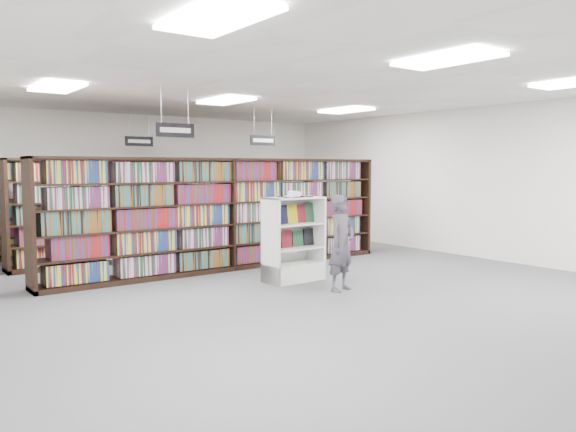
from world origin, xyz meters
TOP-DOWN VIEW (x-y plane):
  - floor at (0.00, 0.00)m, footprint 12.00×12.00m
  - ceiling at (0.00, 0.00)m, footprint 10.00×12.00m
  - wall_back at (0.00, 6.00)m, footprint 10.00×0.10m
  - wall_right at (5.00, 0.00)m, footprint 0.10×12.00m
  - bookshelf_row_near at (0.00, 2.00)m, footprint 7.00×0.60m
  - bookshelf_row_mid at (0.00, 4.00)m, footprint 7.00×0.60m
  - bookshelf_row_far at (0.00, 5.70)m, footprint 7.00×0.60m
  - aisle_sign_left at (-1.50, 1.00)m, footprint 0.65×0.02m
  - aisle_sign_right at (1.50, 3.00)m, footprint 0.65×0.02m
  - aisle_sign_center at (-0.50, 5.00)m, footprint 0.65×0.02m
  - troffer_front_left at (-3.00, -3.00)m, footprint 0.60×1.20m
  - troffer_front_center at (0.00, -3.00)m, footprint 0.60×1.20m
  - troffer_back_left at (-3.00, 2.00)m, footprint 0.60×1.20m
  - troffer_back_center at (0.00, 2.00)m, footprint 0.60×1.20m
  - troffer_back_right at (3.00, 2.00)m, footprint 0.60×1.20m
  - endcap_display at (0.35, 0.40)m, footprint 1.03×0.54m
  - open_book at (0.33, 0.32)m, footprint 0.56×0.36m
  - shopper at (0.48, -0.70)m, footprint 0.62×0.49m

SIDE VIEW (x-z plane):
  - floor at x=0.00m, z-range 0.00..0.00m
  - endcap_display at x=0.35m, z-range -0.23..1.20m
  - shopper at x=0.48m, z-range 0.00..1.50m
  - bookshelf_row_near at x=0.00m, z-range 0.00..2.10m
  - bookshelf_row_mid at x=0.00m, z-range 0.00..2.10m
  - bookshelf_row_far at x=0.00m, z-range 0.00..2.10m
  - open_book at x=0.33m, z-range 1.40..1.52m
  - wall_back at x=0.00m, z-range 0.00..3.20m
  - wall_right at x=5.00m, z-range 0.00..3.20m
  - aisle_sign_left at x=-1.50m, z-range 2.13..2.93m
  - aisle_sign_right at x=1.50m, z-range 2.13..2.93m
  - aisle_sign_center at x=-0.50m, z-range 2.13..2.93m
  - troffer_front_left at x=-3.00m, z-range 3.14..3.18m
  - troffer_front_center at x=0.00m, z-range 3.14..3.18m
  - troffer_back_left at x=-3.00m, z-range 3.14..3.18m
  - troffer_back_center at x=0.00m, z-range 3.14..3.18m
  - troffer_back_right at x=3.00m, z-range 3.14..3.18m
  - ceiling at x=0.00m, z-range 3.15..3.25m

